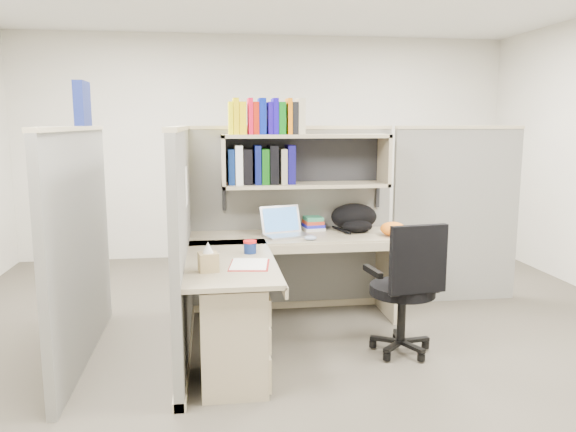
{
  "coord_description": "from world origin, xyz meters",
  "views": [
    {
      "loc": [
        -0.69,
        -3.95,
        1.65
      ],
      "look_at": [
        -0.11,
        0.25,
        0.95
      ],
      "focal_mm": 35.0,
      "sensor_mm": 36.0,
      "label": 1
    }
  ],
  "objects": [
    {
      "name": "ground",
      "position": [
        0.0,
        0.0,
        0.0
      ],
      "size": [
        6.0,
        6.0,
        0.0
      ],
      "primitive_type": "plane",
      "color": "#353229",
      "rests_on": "ground"
    },
    {
      "name": "laptop",
      "position": [
        -0.08,
        0.53,
        0.86
      ],
      "size": [
        0.44,
        0.44,
        0.25
      ],
      "primitive_type": null,
      "rotation": [
        0.0,
        0.0,
        0.29
      ],
      "color": "#B9B8BD",
      "rests_on": "desk"
    },
    {
      "name": "room_shell",
      "position": [
        0.0,
        0.0,
        1.62
      ],
      "size": [
        6.0,
        6.0,
        6.0
      ],
      "color": "beige",
      "rests_on": "ground"
    },
    {
      "name": "backpack",
      "position": [
        0.54,
        0.68,
        0.85
      ],
      "size": [
        0.42,
        0.33,
        0.24
      ],
      "primitive_type": null,
      "rotation": [
        0.0,
        0.0,
        -0.06
      ],
      "color": "black",
      "rests_on": "desk"
    },
    {
      "name": "snack_canister",
      "position": [
        -0.42,
        -0.03,
        0.78
      ],
      "size": [
        0.09,
        0.09,
        0.09
      ],
      "color": "navy",
      "rests_on": "desk"
    },
    {
      "name": "tissue_box",
      "position": [
        -0.72,
        -0.49,
        0.82
      ],
      "size": [
        0.14,
        0.14,
        0.19
      ],
      "primitive_type": null,
      "rotation": [
        0.0,
        0.0,
        0.18
      ],
      "color": "tan",
      "rests_on": "desk"
    },
    {
      "name": "paper_cup",
      "position": [
        0.01,
        0.75,
        0.78
      ],
      "size": [
        0.08,
        0.08,
        0.1
      ],
      "primitive_type": "cylinder",
      "rotation": [
        0.0,
        0.0,
        -0.13
      ],
      "color": "silver",
      "rests_on": "desk"
    },
    {
      "name": "book_stack",
      "position": [
        0.19,
        0.82,
        0.79
      ],
      "size": [
        0.2,
        0.25,
        0.11
      ],
      "primitive_type": null,
      "rotation": [
        0.0,
        0.0,
        0.12
      ],
      "color": "slate",
      "rests_on": "desk"
    },
    {
      "name": "loose_paper",
      "position": [
        -0.45,
        -0.35,
        0.73
      ],
      "size": [
        0.27,
        0.34,
        0.0
      ],
      "primitive_type": null,
      "rotation": [
        0.0,
        0.0,
        -0.14
      ],
      "color": "white",
      "rests_on": "desk"
    },
    {
      "name": "task_chair",
      "position": [
        0.66,
        -0.28,
        0.35
      ],
      "size": [
        0.54,
        0.5,
        0.98
      ],
      "color": "black",
      "rests_on": "ground"
    },
    {
      "name": "cubicle",
      "position": [
        -0.37,
        0.45,
        0.91
      ],
      "size": [
        3.79,
        1.84,
        1.95
      ],
      "color": "#60605C",
      "rests_on": "ground"
    },
    {
      "name": "orange_cap",
      "position": [
        0.8,
        0.44,
        0.79
      ],
      "size": [
        0.27,
        0.29,
        0.11
      ],
      "primitive_type": null,
      "rotation": [
        0.0,
        0.0,
        0.26
      ],
      "color": "orange",
      "rests_on": "desk"
    },
    {
      "name": "mouse",
      "position": [
        0.09,
        0.35,
        0.75
      ],
      "size": [
        0.12,
        0.09,
        0.04
      ],
      "primitive_type": "ellipsoid",
      "rotation": [
        0.0,
        0.0,
        0.31
      ],
      "color": "#7F91B5",
      "rests_on": "desk"
    },
    {
      "name": "desk",
      "position": [
        -0.41,
        -0.29,
        0.44
      ],
      "size": [
        1.74,
        1.75,
        0.73
      ],
      "color": "gray",
      "rests_on": "ground"
    }
  ]
}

